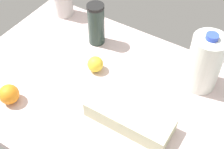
{
  "coord_description": "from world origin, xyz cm",
  "views": [
    {
      "loc": [
        39.93,
        -64.17,
        94.39
      ],
      "look_at": [
        0.0,
        0.0,
        13.0
      ],
      "focal_mm": 50.0,
      "sensor_mm": 36.0,
      "label": 1
    }
  ],
  "objects_px": {
    "egg_carton": "(129,117)",
    "lemon_by_jug": "(95,64)",
    "milk_jug": "(204,62)",
    "shaker_bottle": "(96,24)",
    "orange_loose": "(9,94)"
  },
  "relations": [
    {
      "from": "egg_carton",
      "to": "lemon_by_jug",
      "type": "distance_m",
      "value": 0.28
    },
    {
      "from": "milk_jug",
      "to": "shaker_bottle",
      "type": "bearing_deg",
      "value": -179.78
    },
    {
      "from": "shaker_bottle",
      "to": "orange_loose",
      "type": "distance_m",
      "value": 0.46
    },
    {
      "from": "egg_carton",
      "to": "orange_loose",
      "type": "xyz_separation_m",
      "value": [
        -0.42,
        -0.15,
        0.01
      ]
    },
    {
      "from": "lemon_by_jug",
      "to": "shaker_bottle",
      "type": "bearing_deg",
      "value": 122.03
    },
    {
      "from": "milk_jug",
      "to": "orange_loose",
      "type": "relative_size",
      "value": 3.32
    },
    {
      "from": "egg_carton",
      "to": "milk_jug",
      "type": "bearing_deg",
      "value": 65.41
    },
    {
      "from": "lemon_by_jug",
      "to": "milk_jug",
      "type": "bearing_deg",
      "value": 21.59
    },
    {
      "from": "milk_jug",
      "to": "egg_carton",
      "type": "bearing_deg",
      "value": -114.74
    },
    {
      "from": "egg_carton",
      "to": "shaker_bottle",
      "type": "distance_m",
      "value": 0.45
    },
    {
      "from": "egg_carton",
      "to": "lemon_by_jug",
      "type": "bearing_deg",
      "value": 148.46
    },
    {
      "from": "shaker_bottle",
      "to": "lemon_by_jug",
      "type": "bearing_deg",
      "value": -57.97
    },
    {
      "from": "egg_carton",
      "to": "lemon_by_jug",
      "type": "relative_size",
      "value": 4.76
    },
    {
      "from": "orange_loose",
      "to": "lemon_by_jug",
      "type": "xyz_separation_m",
      "value": [
        0.18,
        0.3,
        -0.0
      ]
    },
    {
      "from": "milk_jug",
      "to": "egg_carton",
      "type": "relative_size",
      "value": 0.8
    }
  ]
}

